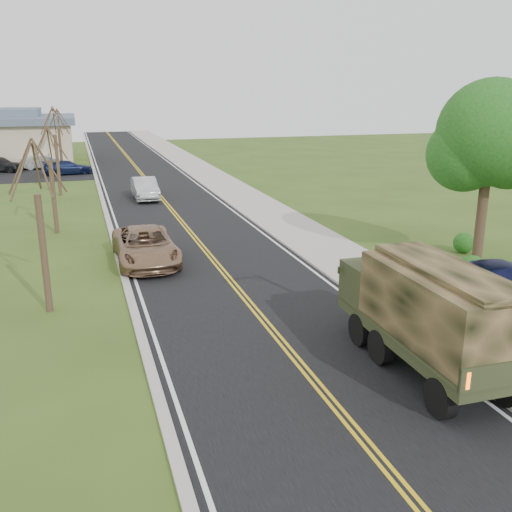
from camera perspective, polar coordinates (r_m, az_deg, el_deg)
name	(u,v)px	position (r m, az deg, el deg)	size (l,w,h in m)	color
ground	(356,432)	(13.96, 9.95, -16.94)	(160.00, 160.00, 0.00)	#314818
road	(146,179)	(51.15, -10.93, 7.53)	(8.00, 120.00, 0.01)	black
curb_right	(193,177)	(51.76, -6.33, 7.89)	(0.30, 120.00, 0.12)	#9E998E
sidewalk_right	(212,176)	(52.12, -4.42, 7.99)	(3.20, 120.00, 0.10)	#9E998E
curb_left	(97,181)	(50.85, -15.61, 7.23)	(0.30, 120.00, 0.10)	#9E998E
leafy_tree	(490,141)	(26.30, 22.35, 10.56)	(4.83, 4.50, 8.10)	#38281C
bare_tree_a	(42,240)	(20.92, -20.60, 1.52)	(1.93, 2.26, 6.08)	#38281C
bare_tree_b	(53,188)	(32.70, -19.66, 6.39)	(1.83, 2.14, 5.73)	#38281C
bare_tree_c	(57,158)	(44.55, -19.27, 9.25)	(2.04, 2.39, 6.42)	#38281C
bare_tree_d	(60,146)	(56.51, -18.99, 10.37)	(1.88, 2.20, 5.91)	#38281C
military_truck	(429,309)	(16.29, 16.91, -5.07)	(2.34, 6.52, 3.24)	black
suv_champagne	(145,246)	(26.21, -11.00, 0.99)	(2.63, 5.70, 1.58)	#937053
sedan_silver	(145,189)	(41.79, -11.04, 6.64)	(1.60, 4.59, 1.51)	silver
pickup_navy	(504,282)	(22.77, 23.52, -2.44)	(2.23, 5.49, 1.59)	#0E1133
lot_car_silver	(44,161)	(60.74, -20.44, 8.85)	(1.53, 4.38, 1.44)	silver
lot_car_navy	(68,168)	(55.87, -18.29, 8.39)	(1.78, 4.38, 1.27)	#0F1737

